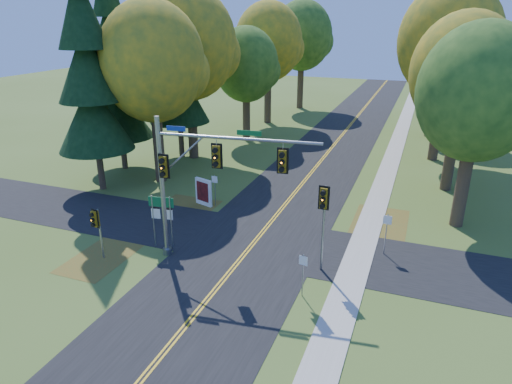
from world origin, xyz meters
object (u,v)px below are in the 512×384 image
(info_kiosk, at_px, (204,192))
(route_sign_cluster, at_px, (162,211))
(traffic_mast, at_px, (199,172))
(east_signal_pole, at_px, (323,207))

(info_kiosk, bearing_deg, route_sign_cluster, -66.46)
(route_sign_cluster, height_order, info_kiosk, route_sign_cluster)
(info_kiosk, bearing_deg, traffic_mast, -46.28)
(route_sign_cluster, xyz_separation_m, info_kiosk, (-0.70, 6.59, -1.31))
(traffic_mast, xyz_separation_m, route_sign_cluster, (-2.77, 0.46, -2.86))
(traffic_mast, height_order, route_sign_cluster, traffic_mast)
(east_signal_pole, relative_size, info_kiosk, 2.47)
(east_signal_pole, height_order, info_kiosk, east_signal_pole)
(east_signal_pole, bearing_deg, route_sign_cluster, -175.53)
(traffic_mast, height_order, east_signal_pole, traffic_mast)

